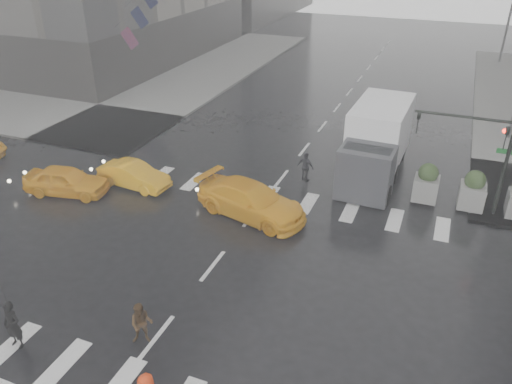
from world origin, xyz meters
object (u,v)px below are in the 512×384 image
at_px(taxi_mid, 134,175).
at_px(pedestrian_brown, 142,324).
at_px(taxi_front, 66,181).
at_px(traffic_signal_pole, 484,146).
at_px(box_truck, 376,142).

bearing_deg(taxi_mid, pedestrian_brown, -139.67).
bearing_deg(taxi_front, traffic_signal_pole, -84.56).
height_order(taxi_mid, box_truck, box_truck).
bearing_deg(pedestrian_brown, traffic_signal_pole, 29.48).
bearing_deg(traffic_signal_pole, pedestrian_brown, -126.97).
bearing_deg(traffic_signal_pole, taxi_mid, -167.11).
distance_m(traffic_signal_pole, taxi_front, 19.03).
bearing_deg(traffic_signal_pole, taxi_front, -163.46).
xyz_separation_m(pedestrian_brown, box_truck, (4.54, 14.29, 1.20)).
bearing_deg(pedestrian_brown, taxi_mid, 101.77).
bearing_deg(taxi_mid, box_truck, -57.83).
relative_size(traffic_signal_pole, pedestrian_brown, 3.06).
relative_size(pedestrian_brown, box_truck, 0.22).
height_order(traffic_signal_pole, taxi_mid, traffic_signal_pole).
relative_size(traffic_signal_pole, taxi_front, 1.12).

